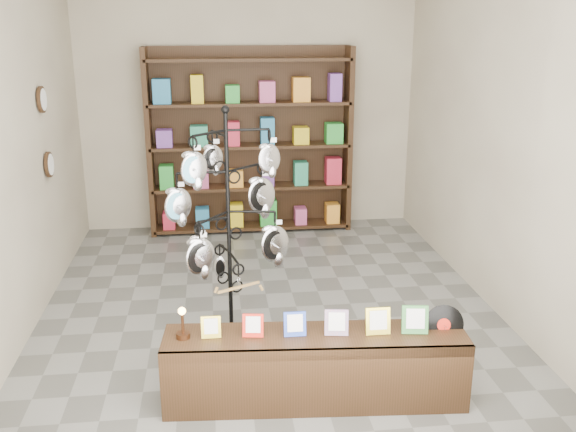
% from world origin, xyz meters
% --- Properties ---
extents(ground, '(5.00, 5.00, 0.00)m').
position_xyz_m(ground, '(0.00, 0.00, 0.00)').
color(ground, slate).
rests_on(ground, ground).
extents(room_envelope, '(5.00, 5.00, 5.00)m').
position_xyz_m(room_envelope, '(0.00, 0.00, 1.85)').
color(room_envelope, '#BFB69A').
rests_on(room_envelope, ground).
extents(display_tree, '(1.04, 1.04, 1.90)m').
position_xyz_m(display_tree, '(-0.35, -0.60, 1.10)').
color(display_tree, black).
rests_on(display_tree, ground).
extents(front_shelf, '(2.04, 0.56, 0.71)m').
position_xyz_m(front_shelf, '(0.18, -1.49, 0.25)').
color(front_shelf, black).
rests_on(front_shelf, ground).
extents(back_shelving, '(2.42, 0.36, 2.20)m').
position_xyz_m(back_shelving, '(0.00, 2.30, 1.03)').
color(back_shelving, black).
rests_on(back_shelving, ground).
extents(wall_clocks, '(0.03, 0.24, 0.84)m').
position_xyz_m(wall_clocks, '(-1.97, 0.80, 1.50)').
color(wall_clocks, black).
rests_on(wall_clocks, ground).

